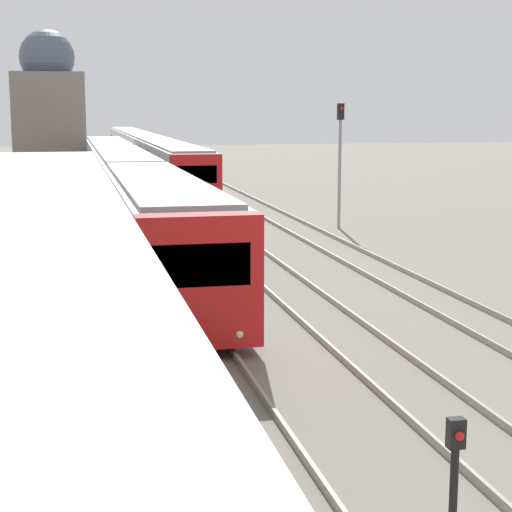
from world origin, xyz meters
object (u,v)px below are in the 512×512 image
object	(u,v)px
person_on_platform	(85,311)
signal_mast_far	(340,151)
train_far	(144,151)
signal_post_near	(455,471)
train_near	(124,182)

from	to	relation	value
person_on_platform	signal_mast_far	xyz separation A→B (m)	(11.45, 22.06, 1.41)
train_far	signal_mast_far	distance (m)	36.33
train_far	signal_post_near	distance (m)	63.13
person_on_platform	train_near	size ratio (longest dim) A/B	0.03
train_near	signal_post_near	xyz separation A→B (m)	(1.68, -32.51, -0.71)
signal_mast_far	train_far	bearing A→B (deg)	98.62
signal_post_near	signal_mast_far	xyz separation A→B (m)	(7.35, 27.22, 2.33)
person_on_platform	signal_post_near	distance (m)	6.65
person_on_platform	train_near	world-z (taller)	train_near
person_on_platform	train_near	bearing A→B (deg)	84.96
person_on_platform	signal_mast_far	bearing A→B (deg)	62.57
train_near	train_far	size ratio (longest dim) A/B	0.81
train_near	signal_mast_far	xyz separation A→B (m)	(9.04, -5.29, 1.63)
person_on_platform	train_far	size ratio (longest dim) A/B	0.03
person_on_platform	train_near	xyz separation A→B (m)	(2.41, 27.35, -0.21)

